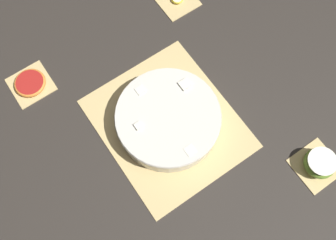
{
  "coord_description": "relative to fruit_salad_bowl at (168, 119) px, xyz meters",
  "views": [
    {
      "loc": [
        -0.33,
        0.23,
        1.08
      ],
      "look_at": [
        0.0,
        0.0,
        0.03
      ],
      "focal_mm": 42.0,
      "sensor_mm": 36.0,
      "label": 1
    }
  ],
  "objects": [
    {
      "name": "grapefruit_slice",
      "position": [
        0.34,
        0.27,
        -0.03
      ],
      "size": [
        0.1,
        0.1,
        0.01
      ],
      "color": "#B2231E",
      "rests_on": "coaster_mat_far_right"
    },
    {
      "name": "apple_half",
      "position": [
        -0.34,
        -0.27,
        -0.01
      ],
      "size": [
        0.09,
        0.09,
        0.05
      ],
      "color": "#7FAD38",
      "rests_on": "coaster_mat_near_left"
    },
    {
      "name": "ground_plane",
      "position": [
        -0.0,
        0.0,
        -0.04
      ],
      "size": [
        6.0,
        6.0,
        0.0
      ],
      "primitive_type": "plane",
      "color": "#2D2823"
    },
    {
      "name": "fruit_salad_bowl",
      "position": [
        0.0,
        0.0,
        0.0
      ],
      "size": [
        0.3,
        0.3,
        0.07
      ],
      "color": "silver",
      "rests_on": "bamboo_mat_center"
    },
    {
      "name": "bamboo_mat_center",
      "position": [
        -0.0,
        0.0,
        -0.04
      ],
      "size": [
        0.43,
        0.37,
        0.01
      ],
      "color": "#D6B775",
      "rests_on": "ground_plane"
    },
    {
      "name": "coaster_mat_near_right",
      "position": [
        0.34,
        -0.27,
        -0.04
      ],
      "size": [
        0.12,
        0.12,
        0.01
      ],
      "color": "#D6B775",
      "rests_on": "ground_plane"
    },
    {
      "name": "coaster_mat_far_right",
      "position": [
        0.34,
        0.27,
        -0.04
      ],
      "size": [
        0.12,
        0.12,
        0.01
      ],
      "color": "#D6B775",
      "rests_on": "ground_plane"
    },
    {
      "name": "coaster_mat_near_left",
      "position": [
        -0.34,
        -0.27,
        -0.04
      ],
      "size": [
        0.12,
        0.12,
        0.01
      ],
      "color": "#D6B775",
      "rests_on": "ground_plane"
    }
  ]
}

